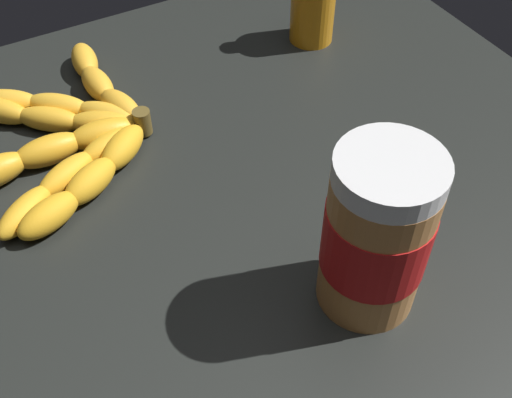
% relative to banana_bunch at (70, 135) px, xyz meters
% --- Properties ---
extents(ground_plane, '(0.94, 0.79, 0.04)m').
position_rel_banana_bunch_xyz_m(ground_plane, '(0.24, 0.16, -0.04)').
color(ground_plane, black).
extents(banana_bunch, '(0.30, 0.22, 0.03)m').
position_rel_banana_bunch_xyz_m(banana_bunch, '(0.00, 0.00, 0.00)').
color(banana_bunch, gold).
rests_on(banana_bunch, ground_plane).
extents(peanut_butter_jar, '(0.09, 0.09, 0.17)m').
position_rel_banana_bunch_xyz_m(peanut_butter_jar, '(0.32, 0.17, 0.07)').
color(peanut_butter_jar, '#B27238').
rests_on(peanut_butter_jar, ground_plane).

